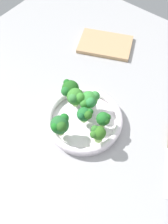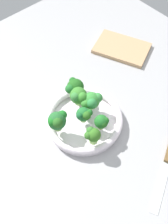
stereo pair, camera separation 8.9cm
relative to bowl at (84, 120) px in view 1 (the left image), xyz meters
The scene contains 10 objects.
ground_plane 5.25cm from the bowl, 125.91° to the left, with size 130.00×130.00×2.50cm, color #A3A3A5.
bowl is the anchor object (origin of this frame).
broccoli_floret_0 11.26cm from the bowl, 25.40° to the right, with size 4.95×5.09×6.37cm.
broccoli_floret_1 11.88cm from the bowl, 103.99° to the right, with size 6.41×6.90×7.93cm.
broccoli_floret_2 8.70cm from the bowl, 157.00° to the left, with size 6.70×6.21×7.30cm.
broccoli_floret_3 5.92cm from the bowl, 43.36° to the right, with size 5.46×5.37×6.13cm.
broccoli_floret_4 7.66cm from the bowl, 103.48° to the left, with size 6.15×7.64×6.94cm.
broccoli_floret_5 9.00cm from the bowl, 12.00° to the left, with size 4.77×4.56×5.83cm.
broccoli_floret_6 11.81cm from the bowl, 157.26° to the left, with size 6.21×7.06×7.06cm.
cutting_board 40.20cm from the bowl, 114.86° to the left, with size 22.01×14.64×1.60cm, color tan.
Camera 1 is at (32.91, -42.38, 81.67)cm, focal length 43.69 mm.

